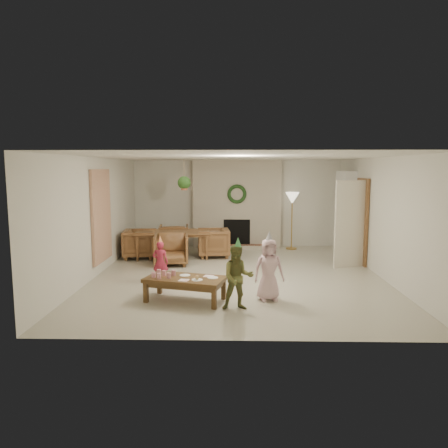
{
  "coord_description": "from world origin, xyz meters",
  "views": [
    {
      "loc": [
        -0.08,
        -8.9,
        2.27
      ],
      "look_at": [
        -0.3,
        0.4,
        1.05
      ],
      "focal_mm": 34.12,
      "sensor_mm": 36.0,
      "label": 1
    }
  ],
  "objects_px": {
    "dining_table": "(173,245)",
    "child_red": "(160,262)",
    "dining_chair_near": "(171,249)",
    "child_pink": "(269,270)",
    "child_plaid": "(238,277)",
    "dining_chair_far": "(174,238)",
    "coffee_table_top": "(185,279)",
    "dining_chair_left": "(140,244)",
    "dining_chair_right": "(213,243)"
  },
  "relations": [
    {
      "from": "child_red",
      "to": "child_pink",
      "type": "bearing_deg",
      "value": 157.09
    },
    {
      "from": "child_plaid",
      "to": "child_pink",
      "type": "xyz_separation_m",
      "value": [
        0.54,
        0.51,
        0.01
      ]
    },
    {
      "from": "dining_chair_left",
      "to": "child_red",
      "type": "relative_size",
      "value": 0.95
    },
    {
      "from": "dining_chair_right",
      "to": "dining_chair_far",
      "type": "bearing_deg",
      "value": -128.66
    },
    {
      "from": "coffee_table_top",
      "to": "child_pink",
      "type": "xyz_separation_m",
      "value": [
        1.44,
        0.09,
        0.16
      ]
    },
    {
      "from": "dining_chair_far",
      "to": "dining_chair_left",
      "type": "relative_size",
      "value": 1.0
    },
    {
      "from": "dining_chair_near",
      "to": "dining_chair_left",
      "type": "bearing_deg",
      "value": 135.0
    },
    {
      "from": "child_red",
      "to": "child_plaid",
      "type": "height_order",
      "value": "child_plaid"
    },
    {
      "from": "dining_chair_near",
      "to": "child_red",
      "type": "distance_m",
      "value": 1.64
    },
    {
      "from": "child_plaid",
      "to": "child_pink",
      "type": "relative_size",
      "value": 0.99
    },
    {
      "from": "dining_chair_left",
      "to": "dining_table",
      "type": "bearing_deg",
      "value": -90.0
    },
    {
      "from": "coffee_table_top",
      "to": "child_pink",
      "type": "bearing_deg",
      "value": 18.5
    },
    {
      "from": "dining_chair_right",
      "to": "coffee_table_top",
      "type": "height_order",
      "value": "dining_chair_right"
    },
    {
      "from": "coffee_table_top",
      "to": "child_plaid",
      "type": "bearing_deg",
      "value": -10.11
    },
    {
      "from": "coffee_table_top",
      "to": "dining_table",
      "type": "bearing_deg",
      "value": 116.55
    },
    {
      "from": "dining_chair_far",
      "to": "coffee_table_top",
      "type": "relative_size",
      "value": 0.6
    },
    {
      "from": "dining_chair_left",
      "to": "child_red",
      "type": "xyz_separation_m",
      "value": [
        0.94,
        -2.38,
        0.06
      ]
    },
    {
      "from": "dining_chair_near",
      "to": "coffee_table_top",
      "type": "relative_size",
      "value": 0.6
    },
    {
      "from": "dining_chair_far",
      "to": "child_red",
      "type": "relative_size",
      "value": 0.95
    },
    {
      "from": "child_plaid",
      "to": "dining_chair_near",
      "type": "bearing_deg",
      "value": 110.16
    },
    {
      "from": "dining_chair_right",
      "to": "child_plaid",
      "type": "distance_m",
      "value": 4.16
    },
    {
      "from": "dining_chair_right",
      "to": "dining_table",
      "type": "bearing_deg",
      "value": -90.0
    },
    {
      "from": "dining_chair_near",
      "to": "dining_chair_far",
      "type": "relative_size",
      "value": 1.0
    },
    {
      "from": "dining_chair_near",
      "to": "child_pink",
      "type": "xyz_separation_m",
      "value": [
        2.08,
        -2.67,
        0.17
      ]
    },
    {
      "from": "dining_chair_left",
      "to": "coffee_table_top",
      "type": "bearing_deg",
      "value": -161.99
    },
    {
      "from": "dining_chair_right",
      "to": "child_plaid",
      "type": "xyz_separation_m",
      "value": [
        0.6,
        -4.12,
        0.16
      ]
    },
    {
      "from": "dining_chair_left",
      "to": "child_plaid",
      "type": "distance_m",
      "value": 4.63
    },
    {
      "from": "dining_chair_right",
      "to": "child_pink",
      "type": "distance_m",
      "value": 3.78
    },
    {
      "from": "child_plaid",
      "to": "dining_chair_far",
      "type": "bearing_deg",
      "value": 103.83
    },
    {
      "from": "dining_chair_near",
      "to": "dining_chair_right",
      "type": "distance_m",
      "value": 1.33
    },
    {
      "from": "dining_chair_far",
      "to": "dining_chair_left",
      "type": "distance_m",
      "value": 1.18
    },
    {
      "from": "dining_chair_near",
      "to": "dining_chair_left",
      "type": "height_order",
      "value": "same"
    },
    {
      "from": "dining_chair_left",
      "to": "dining_chair_far",
      "type": "bearing_deg",
      "value": -45.0
    },
    {
      "from": "dining_table",
      "to": "dining_chair_near",
      "type": "distance_m",
      "value": 0.83
    },
    {
      "from": "child_red",
      "to": "dining_chair_far",
      "type": "bearing_deg",
      "value": -82.81
    },
    {
      "from": "dining_chair_near",
      "to": "child_plaid",
      "type": "xyz_separation_m",
      "value": [
        1.54,
        -3.18,
        0.16
      ]
    },
    {
      "from": "dining_table",
      "to": "child_red",
      "type": "bearing_deg",
      "value": -93.4
    },
    {
      "from": "child_red",
      "to": "coffee_table_top",
      "type": "bearing_deg",
      "value": 122.68
    },
    {
      "from": "child_plaid",
      "to": "coffee_table_top",
      "type": "bearing_deg",
      "value": 149.12
    },
    {
      "from": "dining_chair_far",
      "to": "child_red",
      "type": "height_order",
      "value": "child_red"
    },
    {
      "from": "dining_table",
      "to": "dining_chair_right",
      "type": "bearing_deg",
      "value": -0.0
    },
    {
      "from": "dining_table",
      "to": "dining_chair_left",
      "type": "bearing_deg",
      "value": -180.0
    },
    {
      "from": "dining_chair_near",
      "to": "coffee_table_top",
      "type": "height_order",
      "value": "dining_chair_near"
    },
    {
      "from": "dining_chair_near",
      "to": "dining_chair_left",
      "type": "relative_size",
      "value": 1.0
    },
    {
      "from": "dining_chair_near",
      "to": "dining_chair_right",
      "type": "bearing_deg",
      "value": 38.66
    },
    {
      "from": "dining_table",
      "to": "dining_chair_near",
      "type": "xyz_separation_m",
      "value": [
        0.09,
        -0.83,
        0.03
      ]
    },
    {
      "from": "dining_chair_left",
      "to": "child_pink",
      "type": "xyz_separation_m",
      "value": [
        2.99,
        -3.41,
        0.17
      ]
    },
    {
      "from": "dining_chair_far",
      "to": "child_pink",
      "type": "distance_m",
      "value": 4.88
    },
    {
      "from": "dining_chair_far",
      "to": "child_red",
      "type": "distance_m",
      "value": 3.3
    },
    {
      "from": "dining_chair_right",
      "to": "dining_chair_near",
      "type": "bearing_deg",
      "value": -51.34
    }
  ]
}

